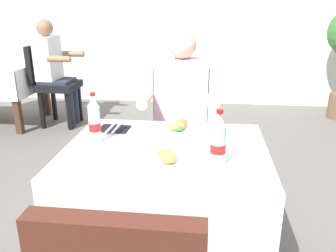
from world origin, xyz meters
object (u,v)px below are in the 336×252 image
object	(u,v)px
background_dining_table	(1,79)
cola_bottle_primary	(218,142)
background_chair_right	(51,80)
background_patron	(54,67)
plate_near_camera	(164,158)
chair_far_diner_seat	(179,128)
main_dining_table	(166,180)
plate_far_diner	(177,129)
cola_bottle_secondary	(94,121)
beer_glass_left	(214,112)
seated_diner_far	(181,112)
napkin_cutlery_set	(114,129)

from	to	relation	value
background_dining_table	cola_bottle_primary	bearing A→B (deg)	-44.21
background_chair_right	background_patron	distance (m)	0.16
plate_near_camera	chair_far_diner_seat	bearing A→B (deg)	90.86
main_dining_table	chair_far_diner_seat	distance (m)	0.80
background_chair_right	plate_far_diner	bearing A→B (deg)	-50.92
background_patron	cola_bottle_secondary	bearing A→B (deg)	-61.39
beer_glass_left	plate_near_camera	bearing A→B (deg)	-116.93
beer_glass_left	seated_diner_far	bearing A→B (deg)	117.51
seated_diner_far	background_dining_table	xyz separation A→B (m)	(-2.34, 1.64, -0.16)
background_dining_table	background_chair_right	size ratio (longest dim) A/B	0.90
plate_near_camera	background_chair_right	world-z (taller)	background_chair_right
beer_glass_left	napkin_cutlery_set	world-z (taller)	beer_glass_left
seated_diner_far	cola_bottle_secondary	size ratio (longest dim) A/B	4.69
main_dining_table	cola_bottle_secondary	xyz separation A→B (m)	(-0.37, 0.02, 0.30)
cola_bottle_secondary	background_patron	world-z (taller)	background_patron
beer_glass_left	background_dining_table	xyz separation A→B (m)	(-2.56, 2.05, -0.30)
chair_far_diner_seat	plate_far_diner	bearing A→B (deg)	-86.35
cola_bottle_primary	background_dining_table	bearing A→B (deg)	135.79
background_patron	beer_glass_left	bearing A→B (deg)	-47.77
plate_near_camera	background_patron	xyz separation A→B (m)	(-1.64, 2.49, -0.04)
plate_far_diner	cola_bottle_primary	xyz separation A→B (m)	(0.22, -0.40, 0.09)
beer_glass_left	napkin_cutlery_set	bearing A→B (deg)	-175.70
background_dining_table	background_chair_right	world-z (taller)	background_chair_right
beer_glass_left	background_chair_right	xyz separation A→B (m)	(-1.91, 2.05, -0.30)
background_patron	chair_far_diner_seat	bearing A→B (deg)	-43.24
main_dining_table	background_patron	bearing A→B (deg)	124.92
plate_near_camera	plate_far_diner	bearing A→B (deg)	86.66
plate_far_diner	napkin_cutlery_set	distance (m)	0.36
main_dining_table	napkin_cutlery_set	bearing A→B (deg)	144.60
cola_bottle_primary	cola_bottle_secondary	size ratio (longest dim) A/B	0.97
plate_near_camera	cola_bottle_secondary	distance (m)	0.44
plate_far_diner	chair_far_diner_seat	bearing A→B (deg)	93.65
main_dining_table	napkin_cutlery_set	world-z (taller)	napkin_cutlery_set
main_dining_table	cola_bottle_primary	xyz separation A→B (m)	(0.25, -0.18, 0.29)
background_chair_right	background_dining_table	bearing A→B (deg)	-180.00
beer_glass_left	background_chair_right	world-z (taller)	background_chair_right
plate_far_diner	background_chair_right	distance (m)	2.72
plate_near_camera	beer_glass_left	world-z (taller)	beer_glass_left
chair_far_diner_seat	plate_far_diner	xyz separation A→B (m)	(0.04, -0.58, 0.21)
cola_bottle_primary	background_dining_table	xyz separation A→B (m)	(-2.57, 2.50, -0.30)
cola_bottle_secondary	background_patron	distance (m)	2.63
background_dining_table	beer_glass_left	bearing A→B (deg)	-38.73
cola_bottle_secondary	beer_glass_left	bearing A→B (deg)	22.68
chair_far_diner_seat	plate_near_camera	distance (m)	0.98
main_dining_table	cola_bottle_primary	size ratio (longest dim) A/B	3.86
plate_near_camera	background_dining_table	bearing A→B (deg)	133.15
background_chair_right	chair_far_diner_seat	bearing A→B (deg)	-42.40
chair_far_diner_seat	cola_bottle_primary	world-z (taller)	cola_bottle_primary
plate_near_camera	seated_diner_far	bearing A→B (deg)	89.52
seated_diner_far	main_dining_table	bearing A→B (deg)	-91.79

